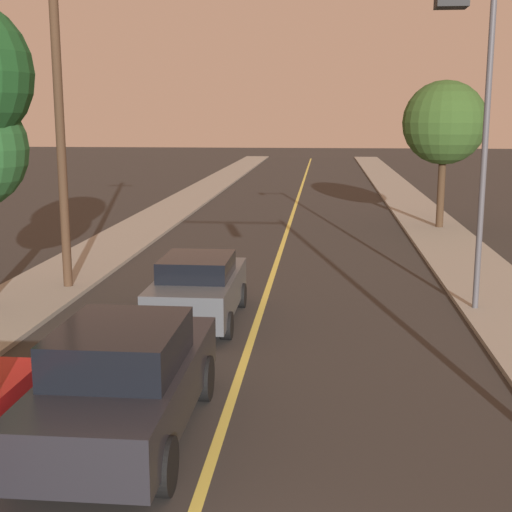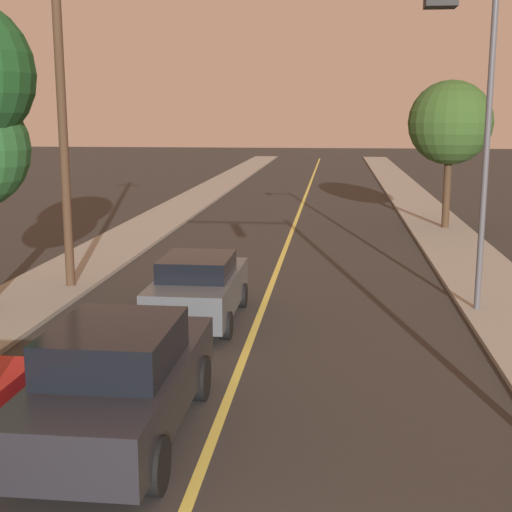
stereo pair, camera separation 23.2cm
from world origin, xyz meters
TOP-DOWN VIEW (x-y plane):
  - road_surface at (0.00, 36.00)m, footprint 9.56×80.00m
  - sidewalk_left at (-6.03, 36.00)m, footprint 2.50×80.00m
  - sidewalk_right at (6.03, 36.00)m, footprint 2.50×80.00m
  - car_near_lane_front at (-1.34, 4.78)m, footprint 2.01×4.86m
  - car_near_lane_second at (-1.34, 10.86)m, footprint 1.86×4.15m
  - streetlamp_right at (4.80, 12.24)m, footprint 1.57×0.36m
  - utility_pole_left at (-5.38, 13.48)m, footprint 1.60×0.24m
  - tree_right_near at (6.25, 25.02)m, footprint 3.36×3.36m

SIDE VIEW (x-z plane):
  - road_surface at x=0.00m, z-range 0.00..0.01m
  - sidewalk_left at x=-6.03m, z-range 0.00..0.12m
  - sidewalk_right at x=6.03m, z-range 0.00..0.12m
  - car_near_lane_second at x=-1.34m, z-range 0.02..1.57m
  - car_near_lane_front at x=-1.34m, z-range 0.02..1.79m
  - tree_right_near at x=6.25m, z-range 1.38..7.31m
  - utility_pole_left at x=-5.38m, z-range 0.29..9.22m
  - streetlamp_right at x=4.80m, z-range 1.12..8.76m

